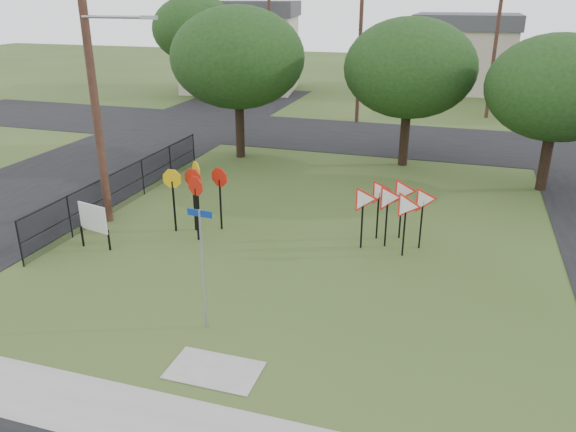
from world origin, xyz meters
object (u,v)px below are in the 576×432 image
Objects in this scene: yield_sign_cluster at (393,200)px; stop_sign_cluster at (196,184)px; street_name_sign at (203,262)px; info_board at (93,219)px.

stop_sign_cluster is at bearing -173.84° from yield_sign_cluster.
street_name_sign is 6.30m from info_board.
info_board is (-9.04, -3.07, -0.58)m from yield_sign_cluster.
info_board is (-2.48, -2.36, -0.68)m from stop_sign_cluster.
yield_sign_cluster is 9.57m from info_board.
yield_sign_cluster is at bearing 6.16° from stop_sign_cluster.
yield_sign_cluster reaches higher than info_board.
street_name_sign is at bearing -30.44° from info_board.
stop_sign_cluster is 1.49× the size of info_board.
yield_sign_cluster is at bearing 18.75° from info_board.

